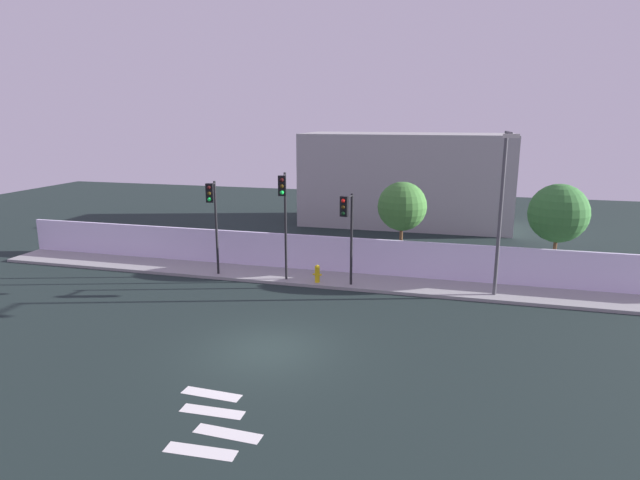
{
  "coord_description": "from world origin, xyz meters",
  "views": [
    {
      "loc": [
        6.17,
        -16.02,
        7.91
      ],
      "look_at": [
        0.15,
        6.5,
        2.46
      ],
      "focal_mm": 29.85,
      "sensor_mm": 36.0,
      "label": 1
    }
  ],
  "objects_px": {
    "traffic_light_left": "(284,205)",
    "fire_hydrant": "(317,273)",
    "roadside_tree_leftmost": "(402,206)",
    "traffic_light_center": "(213,209)",
    "roadside_tree_midleft": "(558,213)",
    "street_lamp_curbside": "(502,202)",
    "traffic_light_right": "(347,221)"
  },
  "relations": [
    {
      "from": "traffic_light_left",
      "to": "traffic_light_center",
      "type": "height_order",
      "value": "traffic_light_left"
    },
    {
      "from": "traffic_light_right",
      "to": "traffic_light_center",
      "type": "bearing_deg",
      "value": 179.5
    },
    {
      "from": "traffic_light_center",
      "to": "traffic_light_left",
      "type": "bearing_deg",
      "value": -2.98
    },
    {
      "from": "traffic_light_center",
      "to": "fire_hydrant",
      "type": "xyz_separation_m",
      "value": [
        5.11,
        0.39,
        -2.94
      ]
    },
    {
      "from": "traffic_light_left",
      "to": "roadside_tree_leftmost",
      "type": "relative_size",
      "value": 1.1
    },
    {
      "from": "traffic_light_right",
      "to": "roadside_tree_leftmost",
      "type": "distance_m",
      "value": 4.16
    },
    {
      "from": "traffic_light_right",
      "to": "street_lamp_curbside",
      "type": "xyz_separation_m",
      "value": [
        6.57,
        0.54,
        1.01
      ]
    },
    {
      "from": "street_lamp_curbside",
      "to": "roadside_tree_leftmost",
      "type": "distance_m",
      "value": 5.54
    },
    {
      "from": "traffic_light_left",
      "to": "roadside_tree_leftmost",
      "type": "bearing_deg",
      "value": 36.79
    },
    {
      "from": "traffic_light_center",
      "to": "roadside_tree_midleft",
      "type": "xyz_separation_m",
      "value": [
        16.0,
        3.56,
        -0.1
      ]
    },
    {
      "from": "roadside_tree_leftmost",
      "to": "traffic_light_left",
      "type": "bearing_deg",
      "value": -143.21
    },
    {
      "from": "traffic_light_left",
      "to": "traffic_light_right",
      "type": "bearing_deg",
      "value": 2.58
    },
    {
      "from": "traffic_light_left",
      "to": "traffic_light_center",
      "type": "xyz_separation_m",
      "value": [
        -3.68,
        0.19,
        -0.37
      ]
    },
    {
      "from": "fire_hydrant",
      "to": "roadside_tree_midleft",
      "type": "height_order",
      "value": "roadside_tree_midleft"
    },
    {
      "from": "street_lamp_curbside",
      "to": "roadside_tree_leftmost",
      "type": "relative_size",
      "value": 1.52
    },
    {
      "from": "traffic_light_left",
      "to": "fire_hydrant",
      "type": "xyz_separation_m",
      "value": [
        1.43,
        0.58,
        -3.31
      ]
    },
    {
      "from": "traffic_light_center",
      "to": "traffic_light_right",
      "type": "bearing_deg",
      "value": -0.5
    },
    {
      "from": "fire_hydrant",
      "to": "roadside_tree_midleft",
      "type": "relative_size",
      "value": 0.18
    },
    {
      "from": "traffic_light_right",
      "to": "roadside_tree_midleft",
      "type": "height_order",
      "value": "roadside_tree_midleft"
    },
    {
      "from": "fire_hydrant",
      "to": "roadside_tree_leftmost",
      "type": "relative_size",
      "value": 0.18
    },
    {
      "from": "street_lamp_curbside",
      "to": "fire_hydrant",
      "type": "height_order",
      "value": "street_lamp_curbside"
    },
    {
      "from": "roadside_tree_midleft",
      "to": "street_lamp_curbside",
      "type": "bearing_deg",
      "value": -132.14
    },
    {
      "from": "street_lamp_curbside",
      "to": "fire_hydrant",
      "type": "distance_m",
      "value": 8.92
    },
    {
      "from": "street_lamp_curbside",
      "to": "roadside_tree_midleft",
      "type": "bearing_deg",
      "value": 47.86
    },
    {
      "from": "traffic_light_left",
      "to": "roadside_tree_midleft",
      "type": "distance_m",
      "value": 12.89
    },
    {
      "from": "fire_hydrant",
      "to": "roadside_tree_midleft",
      "type": "bearing_deg",
      "value": 16.22
    },
    {
      "from": "traffic_light_center",
      "to": "roadside_tree_leftmost",
      "type": "bearing_deg",
      "value": 22.25
    },
    {
      "from": "traffic_light_left",
      "to": "street_lamp_curbside",
      "type": "xyz_separation_m",
      "value": [
        9.54,
        0.68,
        0.41
      ]
    },
    {
      "from": "traffic_light_right",
      "to": "street_lamp_curbside",
      "type": "bearing_deg",
      "value": 4.71
    },
    {
      "from": "street_lamp_curbside",
      "to": "traffic_light_center",
      "type": "bearing_deg",
      "value": -177.9
    },
    {
      "from": "traffic_light_center",
      "to": "roadside_tree_leftmost",
      "type": "xyz_separation_m",
      "value": [
        8.69,
        3.56,
        -0.09
      ]
    },
    {
      "from": "street_lamp_curbside",
      "to": "fire_hydrant",
      "type": "xyz_separation_m",
      "value": [
        -8.11,
        -0.09,
        -3.72
      ]
    }
  ]
}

